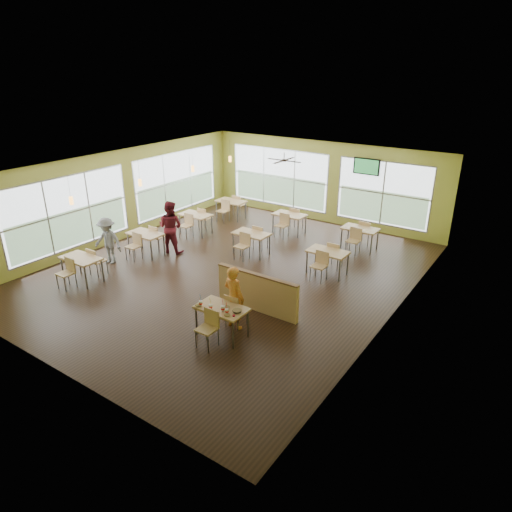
% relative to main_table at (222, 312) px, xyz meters
% --- Properties ---
extents(room, '(12.00, 12.04, 3.20)m').
position_rel_main_table_xyz_m(room, '(-2.00, 3.00, 0.97)').
color(room, black).
rests_on(room, ground).
extents(window_bays, '(9.24, 10.24, 2.38)m').
position_rel_main_table_xyz_m(window_bays, '(-4.65, 6.08, 0.85)').
color(window_bays, white).
rests_on(window_bays, room).
extents(main_table, '(1.22, 1.52, 0.87)m').
position_rel_main_table_xyz_m(main_table, '(0.00, 0.00, 0.00)').
color(main_table, '#D5B472').
rests_on(main_table, floor).
extents(half_wall_divider, '(2.40, 0.14, 1.04)m').
position_rel_main_table_xyz_m(half_wall_divider, '(0.00, 1.45, -0.11)').
color(half_wall_divider, '#D5B472').
rests_on(half_wall_divider, floor).
extents(dining_tables, '(6.92, 8.72, 0.87)m').
position_rel_main_table_xyz_m(dining_tables, '(-3.05, 4.71, -0.00)').
color(dining_tables, '#D5B472').
rests_on(dining_tables, floor).
extents(pendant_lights, '(0.11, 7.31, 0.86)m').
position_rel_main_table_xyz_m(pendant_lights, '(-5.20, 3.68, 1.82)').
color(pendant_lights, '#2D2119').
rests_on(pendant_lights, ceiling).
extents(ceiling_fan, '(1.25, 1.25, 0.29)m').
position_rel_main_table_xyz_m(ceiling_fan, '(-2.00, 6.00, 2.32)').
color(ceiling_fan, '#2D2119').
rests_on(ceiling_fan, ceiling).
extents(tv_backwall, '(1.00, 0.07, 0.60)m').
position_rel_main_table_xyz_m(tv_backwall, '(-0.20, 8.90, 1.82)').
color(tv_backwall, black).
rests_on(tv_backwall, wall_back).
extents(man_plaid, '(0.63, 0.45, 1.61)m').
position_rel_main_table_xyz_m(man_plaid, '(0.01, 0.47, 0.17)').
color(man_plaid, '#E75A19').
rests_on(man_plaid, floor).
extents(patron_maroon, '(0.99, 0.84, 1.78)m').
position_rel_main_table_xyz_m(patron_maroon, '(-4.64, 3.13, 0.26)').
color(patron_maroon, maroon).
rests_on(patron_maroon, floor).
extents(patron_grey, '(1.07, 0.74, 1.52)m').
position_rel_main_table_xyz_m(patron_grey, '(-5.63, 1.32, 0.13)').
color(patron_grey, slate).
rests_on(patron_grey, floor).
extents(cup_blue, '(0.09, 0.09, 0.33)m').
position_rel_main_table_xyz_m(cup_blue, '(-0.45, -0.20, 0.19)').
color(cup_blue, white).
rests_on(cup_blue, main_table).
extents(cup_yellow, '(0.10, 0.10, 0.35)m').
position_rel_main_table_xyz_m(cup_yellow, '(-0.14, -0.22, 0.19)').
color(cup_yellow, white).
rests_on(cup_yellow, main_table).
extents(cup_red_near, '(0.11, 0.11, 0.38)m').
position_rel_main_table_xyz_m(cup_red_near, '(0.14, -0.13, 0.20)').
color(cup_red_near, white).
rests_on(cup_red_near, main_table).
extents(cup_red_far, '(0.09, 0.09, 0.32)m').
position_rel_main_table_xyz_m(cup_red_far, '(0.27, -0.16, 0.18)').
color(cup_red_far, white).
rests_on(cup_red_far, main_table).
extents(food_basket, '(0.22, 0.22, 0.05)m').
position_rel_main_table_xyz_m(food_basket, '(0.42, 0.03, 0.15)').
color(food_basket, black).
rests_on(food_basket, main_table).
extents(ketchup_cup, '(0.06, 0.06, 0.03)m').
position_rel_main_table_xyz_m(ketchup_cup, '(0.47, -0.16, 0.13)').
color(ketchup_cup, '#B00A1E').
rests_on(ketchup_cup, main_table).
extents(wrapper_left, '(0.22, 0.21, 0.04)m').
position_rel_main_table_xyz_m(wrapper_left, '(-0.49, -0.25, 0.14)').
color(wrapper_left, '#9B814B').
rests_on(wrapper_left, main_table).
extents(wrapper_mid, '(0.27, 0.26, 0.05)m').
position_rel_main_table_xyz_m(wrapper_mid, '(0.09, 0.03, 0.15)').
color(wrapper_mid, '#9B814B').
rests_on(wrapper_mid, main_table).
extents(wrapper_right, '(0.18, 0.16, 0.04)m').
position_rel_main_table_xyz_m(wrapper_right, '(0.34, -0.22, 0.14)').
color(wrapper_right, '#9B814B').
rests_on(wrapper_right, main_table).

